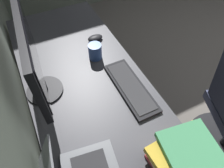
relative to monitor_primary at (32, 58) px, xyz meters
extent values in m
cube|color=#38383D|center=(-0.28, -0.23, -0.27)|extent=(2.14, 0.66, 0.03)
cylinder|color=silver|center=(0.73, -0.50, -0.63)|extent=(0.05, 0.05, 0.70)
cylinder|color=silver|center=(0.73, 0.05, -0.63)|extent=(0.05, 0.05, 0.70)
cube|color=silver|center=(-0.45, -0.45, -0.63)|extent=(0.37, 0.01, 0.61)
cylinder|color=black|center=(0.00, 0.00, -0.25)|extent=(0.20, 0.20, 0.01)
cylinder|color=black|center=(0.00, 0.00, -0.19)|extent=(0.04, 0.04, 0.10)
cube|color=black|center=(0.00, 0.00, 0.02)|extent=(0.57, 0.07, 0.32)
cube|color=black|center=(0.00, -0.01, 0.02)|extent=(0.52, 0.05, 0.28)
cube|color=black|center=(-0.19, -0.43, -0.24)|extent=(0.42, 0.14, 0.02)
cube|color=#2D2D30|center=(-0.19, -0.43, -0.23)|extent=(0.38, 0.11, 0.00)
ellipsoid|color=black|center=(0.29, -0.42, -0.23)|extent=(0.06, 0.10, 0.03)
cube|color=#B2383D|center=(-0.63, -0.46, -0.24)|extent=(0.19, 0.31, 0.02)
cube|color=beige|center=(-0.65, -0.45, -0.21)|extent=(0.23, 0.31, 0.03)
cube|color=gold|center=(-0.64, -0.43, -0.18)|extent=(0.22, 0.28, 0.03)
cube|color=#3D8456|center=(-0.65, -0.46, -0.15)|extent=(0.26, 0.25, 0.03)
cylinder|color=#335193|center=(0.13, -0.36, -0.20)|extent=(0.08, 0.08, 0.10)
torus|color=#335193|center=(0.18, -0.36, -0.20)|extent=(0.06, 0.01, 0.06)
cylinder|color=black|center=(-0.56, -1.13, -0.94)|extent=(0.56, 0.56, 0.03)
camera|label=1|loc=(-0.80, -0.02, 0.68)|focal=33.48mm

